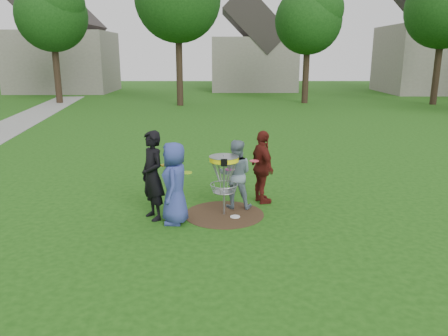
{
  "coord_description": "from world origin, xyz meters",
  "views": [
    {
      "loc": [
        -0.03,
        -9.25,
        3.5
      ],
      "look_at": [
        0.0,
        0.3,
        1.0
      ],
      "focal_mm": 35.0,
      "sensor_mm": 36.0,
      "label": 1
    }
  ],
  "objects_px": {
    "player_black": "(153,176)",
    "player_maroon": "(262,167)",
    "disc_golf_basket": "(224,171)",
    "player_grey": "(236,174)",
    "player_blue": "(175,183)"
  },
  "relations": [
    {
      "from": "player_blue",
      "to": "player_black",
      "type": "height_order",
      "value": "player_black"
    },
    {
      "from": "player_blue",
      "to": "player_grey",
      "type": "xyz_separation_m",
      "value": [
        1.31,
        0.96,
        -0.07
      ]
    },
    {
      "from": "player_blue",
      "to": "disc_golf_basket",
      "type": "distance_m",
      "value": 1.16
    },
    {
      "from": "disc_golf_basket",
      "to": "player_maroon",
      "type": "bearing_deg",
      "value": 41.82
    },
    {
      "from": "player_black",
      "to": "player_maroon",
      "type": "height_order",
      "value": "player_black"
    },
    {
      "from": "player_black",
      "to": "player_blue",
      "type": "bearing_deg",
      "value": 28.89
    },
    {
      "from": "player_maroon",
      "to": "disc_golf_basket",
      "type": "relative_size",
      "value": 1.28
    },
    {
      "from": "player_black",
      "to": "player_maroon",
      "type": "xyz_separation_m",
      "value": [
        2.45,
        1.06,
        -0.09
      ]
    },
    {
      "from": "player_blue",
      "to": "player_black",
      "type": "bearing_deg",
      "value": -116.98
    },
    {
      "from": "player_maroon",
      "to": "disc_golf_basket",
      "type": "bearing_deg",
      "value": 111.91
    },
    {
      "from": "player_grey",
      "to": "player_maroon",
      "type": "relative_size",
      "value": 0.91
    },
    {
      "from": "player_maroon",
      "to": "disc_golf_basket",
      "type": "distance_m",
      "value": 1.24
    },
    {
      "from": "player_black",
      "to": "disc_golf_basket",
      "type": "distance_m",
      "value": 1.56
    },
    {
      "from": "player_black",
      "to": "disc_golf_basket",
      "type": "height_order",
      "value": "player_black"
    },
    {
      "from": "player_grey",
      "to": "player_maroon",
      "type": "bearing_deg",
      "value": -146.58
    }
  ]
}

